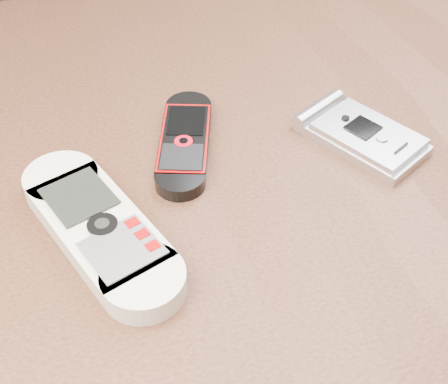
{
  "coord_description": "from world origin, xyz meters",
  "views": [
    {
      "loc": [
        -0.1,
        -0.34,
        1.1
      ],
      "look_at": [
        0.01,
        0.0,
        0.76
      ],
      "focal_mm": 50.0,
      "sensor_mm": 36.0,
      "label": 1
    }
  ],
  "objects_px": {
    "nokia_black_red": "(185,141)",
    "motorola_razr": "(365,136)",
    "table": "(219,284)",
    "nokia_white": "(99,228)"
  },
  "relations": [
    {
      "from": "table",
      "to": "nokia_black_red",
      "type": "distance_m",
      "value": 0.13
    },
    {
      "from": "nokia_black_red",
      "to": "motorola_razr",
      "type": "relative_size",
      "value": 1.19
    },
    {
      "from": "nokia_white",
      "to": "motorola_razr",
      "type": "distance_m",
      "value": 0.24
    },
    {
      "from": "nokia_white",
      "to": "nokia_black_red",
      "type": "distance_m",
      "value": 0.12
    },
    {
      "from": "nokia_black_red",
      "to": "table",
      "type": "bearing_deg",
      "value": -64.73
    },
    {
      "from": "table",
      "to": "nokia_white",
      "type": "height_order",
      "value": "nokia_white"
    },
    {
      "from": "table",
      "to": "motorola_razr",
      "type": "relative_size",
      "value": 10.48
    },
    {
      "from": "table",
      "to": "motorola_razr",
      "type": "xyz_separation_m",
      "value": [
        0.14,
        0.03,
        0.11
      ]
    },
    {
      "from": "nokia_white",
      "to": "nokia_black_red",
      "type": "height_order",
      "value": "nokia_white"
    },
    {
      "from": "table",
      "to": "nokia_black_red",
      "type": "relative_size",
      "value": 8.79
    }
  ]
}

